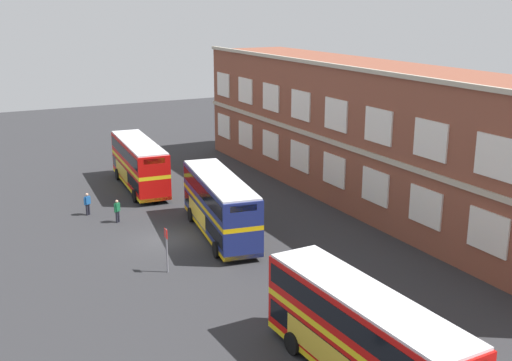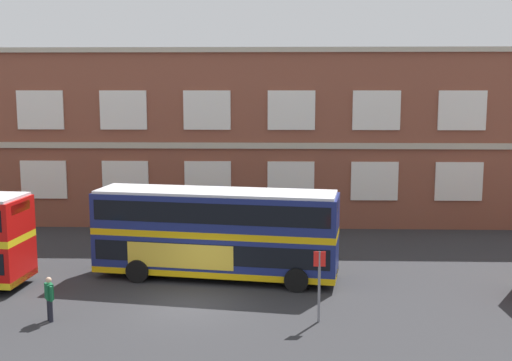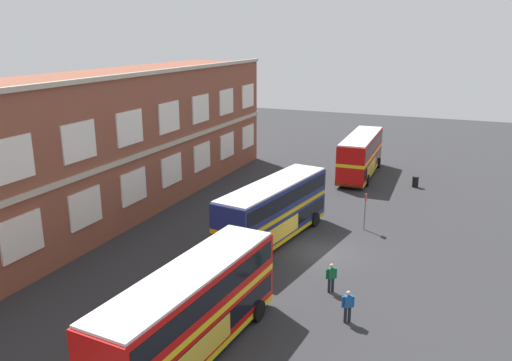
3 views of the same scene
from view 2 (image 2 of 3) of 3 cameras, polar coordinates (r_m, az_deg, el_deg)
The scene contains 5 objects.
ground_plane at distance 27.78m, azimuth -5.41°, elevation -9.78°, with size 120.00×120.00×0.00m, color #2B2B2D.
brick_terminal_building at distance 42.48m, azimuth -3.84°, elevation 3.97°, with size 45.81×8.19×11.02m.
double_decker_middle at distance 28.75m, azimuth -3.65°, elevation -4.68°, with size 11.26×4.22×4.07m.
waiting_passenger at distance 25.07m, azimuth -18.18°, elevation -9.98°, with size 0.45×0.58×1.70m.
bus_stand_flag at distance 23.67m, azimuth 5.74°, elevation -8.89°, with size 0.44×0.10×2.70m.
Camera 2 is at (3.39, -24.17, 8.69)m, focal length 44.25 mm.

